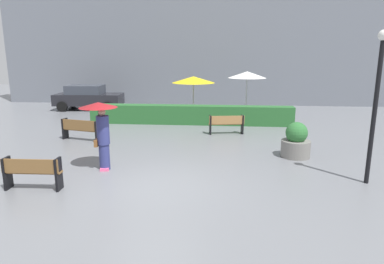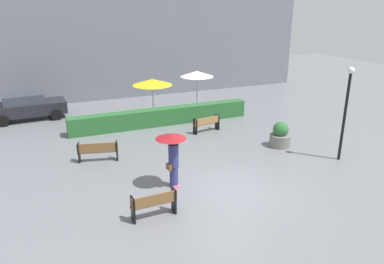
{
  "view_description": "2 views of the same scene",
  "coord_description": "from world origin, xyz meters",
  "px_view_note": "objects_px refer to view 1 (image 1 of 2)",
  "views": [
    {
      "loc": [
        1.82,
        -8.65,
        3.49
      ],
      "look_at": [
        0.77,
        2.86,
        0.85
      ],
      "focal_mm": 31.88,
      "sensor_mm": 36.0,
      "label": 1
    },
    {
      "loc": [
        -6.01,
        -10.6,
        6.55
      ],
      "look_at": [
        0.26,
        4.23,
        0.89
      ],
      "focal_mm": 34.35,
      "sensor_mm": 36.0,
      "label": 2
    }
  ],
  "objects_px": {
    "parked_car": "(88,97)",
    "bench_near_left": "(32,171)",
    "lamp_post": "(377,93)",
    "planter_pot": "(296,142)",
    "patio_umbrella_white": "(247,75)",
    "bench_back_row": "(226,123)",
    "bench_far_left": "(80,128)",
    "pedestrian_with_umbrella": "(101,124)",
    "patio_umbrella_yellow": "(193,80)"
  },
  "relations": [
    {
      "from": "parked_car",
      "to": "patio_umbrella_yellow",
      "type": "bearing_deg",
      "value": -18.94
    },
    {
      "from": "bench_back_row",
      "to": "pedestrian_with_umbrella",
      "type": "relative_size",
      "value": 0.76
    },
    {
      "from": "planter_pot",
      "to": "lamp_post",
      "type": "bearing_deg",
      "value": -58.11
    },
    {
      "from": "parked_car",
      "to": "pedestrian_with_umbrella",
      "type": "bearing_deg",
      "value": -66.29
    },
    {
      "from": "lamp_post",
      "to": "patio_umbrella_white",
      "type": "xyz_separation_m",
      "value": [
        -2.74,
        9.48,
        -0.09
      ]
    },
    {
      "from": "bench_back_row",
      "to": "patio_umbrella_white",
      "type": "relative_size",
      "value": 0.61
    },
    {
      "from": "bench_near_left",
      "to": "planter_pot",
      "type": "distance_m",
      "value": 8.33
    },
    {
      "from": "bench_back_row",
      "to": "pedestrian_with_umbrella",
      "type": "xyz_separation_m",
      "value": [
        -3.83,
        -5.18,
        0.94
      ]
    },
    {
      "from": "pedestrian_with_umbrella",
      "to": "bench_far_left",
      "type": "bearing_deg",
      "value": 122.1
    },
    {
      "from": "patio_umbrella_yellow",
      "to": "parked_car",
      "type": "bearing_deg",
      "value": 161.06
    },
    {
      "from": "pedestrian_with_umbrella",
      "to": "lamp_post",
      "type": "height_order",
      "value": "lamp_post"
    },
    {
      "from": "planter_pot",
      "to": "patio_umbrella_white",
      "type": "distance_m",
      "value": 7.48
    },
    {
      "from": "lamp_post",
      "to": "parked_car",
      "type": "bearing_deg",
      "value": 136.97
    },
    {
      "from": "lamp_post",
      "to": "patio_umbrella_yellow",
      "type": "bearing_deg",
      "value": 120.97
    },
    {
      "from": "bench_far_left",
      "to": "planter_pot",
      "type": "bearing_deg",
      "value": -10.68
    },
    {
      "from": "planter_pot",
      "to": "patio_umbrella_yellow",
      "type": "relative_size",
      "value": 0.52
    },
    {
      "from": "bench_far_left",
      "to": "patio_umbrella_yellow",
      "type": "bearing_deg",
      "value": 52.47
    },
    {
      "from": "lamp_post",
      "to": "patio_umbrella_white",
      "type": "relative_size",
      "value": 1.58
    },
    {
      "from": "patio_umbrella_white",
      "to": "patio_umbrella_yellow",
      "type": "bearing_deg",
      "value": -178.61
    },
    {
      "from": "parked_car",
      "to": "bench_near_left",
      "type": "bearing_deg",
      "value": -74.18
    },
    {
      "from": "bench_near_left",
      "to": "planter_pot",
      "type": "height_order",
      "value": "planter_pot"
    },
    {
      "from": "bench_back_row",
      "to": "planter_pot",
      "type": "relative_size",
      "value": 1.29
    },
    {
      "from": "patio_umbrella_yellow",
      "to": "parked_car",
      "type": "relative_size",
      "value": 0.55
    },
    {
      "from": "pedestrian_with_umbrella",
      "to": "bench_back_row",
      "type": "bearing_deg",
      "value": 53.49
    },
    {
      "from": "lamp_post",
      "to": "bench_back_row",
      "type": "bearing_deg",
      "value": 124.27
    },
    {
      "from": "parked_car",
      "to": "bench_back_row",
      "type": "bearing_deg",
      "value": -35.05
    },
    {
      "from": "pedestrian_with_umbrella",
      "to": "planter_pot",
      "type": "distance_m",
      "value": 6.55
    },
    {
      "from": "bench_near_left",
      "to": "pedestrian_with_umbrella",
      "type": "relative_size",
      "value": 0.72
    },
    {
      "from": "bench_near_left",
      "to": "bench_back_row",
      "type": "relative_size",
      "value": 0.95
    },
    {
      "from": "bench_far_left",
      "to": "pedestrian_with_umbrella",
      "type": "bearing_deg",
      "value": -57.9
    },
    {
      "from": "bench_near_left",
      "to": "lamp_post",
      "type": "bearing_deg",
      "value": 8.32
    },
    {
      "from": "bench_far_left",
      "to": "parked_car",
      "type": "xyz_separation_m",
      "value": [
        -2.81,
        7.88,
        0.3
      ]
    },
    {
      "from": "bench_far_left",
      "to": "parked_car",
      "type": "bearing_deg",
      "value": 109.6
    },
    {
      "from": "bench_back_row",
      "to": "planter_pot",
      "type": "distance_m",
      "value": 4.04
    },
    {
      "from": "pedestrian_with_umbrella",
      "to": "patio_umbrella_yellow",
      "type": "height_order",
      "value": "patio_umbrella_yellow"
    },
    {
      "from": "lamp_post",
      "to": "parked_car",
      "type": "relative_size",
      "value": 0.96
    },
    {
      "from": "patio_umbrella_yellow",
      "to": "lamp_post",
      "type": "bearing_deg",
      "value": -59.03
    },
    {
      "from": "planter_pot",
      "to": "parked_car",
      "type": "bearing_deg",
      "value": 139.79
    },
    {
      "from": "lamp_post",
      "to": "parked_car",
      "type": "distance_m",
      "value": 17.41
    },
    {
      "from": "bench_near_left",
      "to": "pedestrian_with_umbrella",
      "type": "xyz_separation_m",
      "value": [
        1.27,
        1.76,
        0.93
      ]
    },
    {
      "from": "bench_back_row",
      "to": "bench_far_left",
      "type": "bearing_deg",
      "value": -164.31
    },
    {
      "from": "pedestrian_with_umbrella",
      "to": "lamp_post",
      "type": "bearing_deg",
      "value": -3.37
    },
    {
      "from": "bench_back_row",
      "to": "planter_pot",
      "type": "height_order",
      "value": "planter_pot"
    },
    {
      "from": "patio_umbrella_yellow",
      "to": "bench_far_left",
      "type": "bearing_deg",
      "value": -127.53
    },
    {
      "from": "bench_far_left",
      "to": "pedestrian_with_umbrella",
      "type": "relative_size",
      "value": 0.83
    },
    {
      "from": "bench_near_left",
      "to": "bench_back_row",
      "type": "height_order",
      "value": "bench_near_left"
    },
    {
      "from": "patio_umbrella_yellow",
      "to": "patio_umbrella_white",
      "type": "height_order",
      "value": "patio_umbrella_white"
    },
    {
      "from": "bench_back_row",
      "to": "patio_umbrella_yellow",
      "type": "relative_size",
      "value": 0.68
    },
    {
      "from": "bench_far_left",
      "to": "planter_pot",
      "type": "relative_size",
      "value": 1.42
    },
    {
      "from": "patio_umbrella_yellow",
      "to": "parked_car",
      "type": "xyz_separation_m",
      "value": [
        -7.01,
        2.41,
        -1.32
      ]
    }
  ]
}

